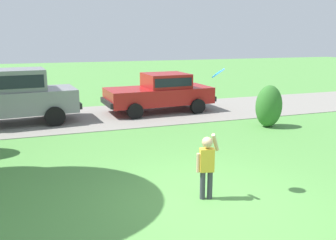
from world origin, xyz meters
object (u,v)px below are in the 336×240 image
(parked_sedan, at_px, (161,91))
(frisbee, at_px, (218,73))
(child_thrower, at_px, (207,163))
(parked_suv, at_px, (8,94))

(parked_sedan, distance_m, frisbee, 8.05)
(child_thrower, xyz_separation_m, frisbee, (0.33, 0.29, 1.62))
(parked_sedan, bearing_deg, frisbee, -100.60)
(parked_sedan, relative_size, child_thrower, 3.49)
(parked_sedan, bearing_deg, child_thrower, -102.47)
(parked_suv, bearing_deg, frisbee, -60.38)
(parked_sedan, height_order, child_thrower, parked_sedan)
(child_thrower, bearing_deg, parked_suv, 116.78)
(parked_suv, height_order, frisbee, frisbee)
(frisbee, bearing_deg, parked_suv, 119.62)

